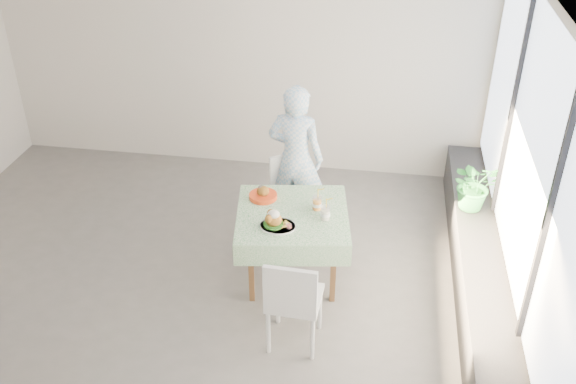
% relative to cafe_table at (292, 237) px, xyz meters
% --- Properties ---
extents(floor, '(6.00, 6.00, 0.00)m').
position_rel_cafe_table_xyz_m(floor, '(-1.01, -0.24, -0.46)').
color(floor, '#5B5857').
rests_on(floor, ground).
extents(wall_back, '(6.00, 0.02, 2.80)m').
position_rel_cafe_table_xyz_m(wall_back, '(-1.01, 2.26, 0.94)').
color(wall_back, beige).
rests_on(wall_back, ground).
extents(wall_front, '(6.00, 0.02, 2.80)m').
position_rel_cafe_table_xyz_m(wall_front, '(-1.01, -2.74, 0.94)').
color(wall_front, beige).
rests_on(wall_front, ground).
extents(wall_right, '(0.02, 5.00, 2.80)m').
position_rel_cafe_table_xyz_m(wall_right, '(1.99, -0.24, 0.94)').
color(wall_right, beige).
rests_on(wall_right, ground).
extents(window_pane, '(0.01, 4.80, 2.18)m').
position_rel_cafe_table_xyz_m(window_pane, '(1.96, -0.24, 1.19)').
color(window_pane, '#D1E0F9').
rests_on(window_pane, ground).
extents(window_ledge, '(0.40, 4.80, 0.50)m').
position_rel_cafe_table_xyz_m(window_ledge, '(1.79, -0.24, -0.21)').
color(window_ledge, black).
rests_on(window_ledge, ground).
extents(cafe_table, '(1.19, 1.19, 0.74)m').
position_rel_cafe_table_xyz_m(cafe_table, '(0.00, 0.00, 0.00)').
color(cafe_table, brown).
rests_on(cafe_table, ground).
extents(chair_far, '(0.55, 0.55, 0.84)m').
position_rel_cafe_table_xyz_m(chair_far, '(-0.12, 0.84, -0.20)').
color(chair_far, white).
rests_on(chair_far, ground).
extents(chair_near, '(0.46, 0.46, 0.94)m').
position_rel_cafe_table_xyz_m(chair_near, '(0.16, -0.91, -0.17)').
color(chair_near, white).
rests_on(chair_near, ground).
extents(diner, '(0.65, 0.47, 1.65)m').
position_rel_cafe_table_xyz_m(diner, '(-0.11, 0.93, 0.37)').
color(diner, '#92C3EB').
rests_on(diner, ground).
extents(main_dish, '(0.34, 0.34, 0.17)m').
position_rel_cafe_table_xyz_m(main_dish, '(-0.11, -0.26, 0.34)').
color(main_dish, white).
rests_on(main_dish, cafe_table).
extents(juice_cup_orange, '(0.10, 0.10, 0.27)m').
position_rel_cafe_table_xyz_m(juice_cup_orange, '(0.22, 0.10, 0.34)').
color(juice_cup_orange, white).
rests_on(juice_cup_orange, cafe_table).
extents(juice_cup_lemonade, '(0.10, 0.10, 0.27)m').
position_rel_cafe_table_xyz_m(juice_cup_lemonade, '(0.32, -0.05, 0.34)').
color(juice_cup_lemonade, white).
rests_on(juice_cup_lemonade, cafe_table).
extents(second_dish, '(0.28, 0.28, 0.13)m').
position_rel_cafe_table_xyz_m(second_dish, '(-0.32, 0.22, 0.32)').
color(second_dish, red).
rests_on(second_dish, cafe_table).
extents(potted_plant, '(0.59, 0.56, 0.53)m').
position_rel_cafe_table_xyz_m(potted_plant, '(1.74, 0.77, 0.31)').
color(potted_plant, '#297B39').
rests_on(potted_plant, window_ledge).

